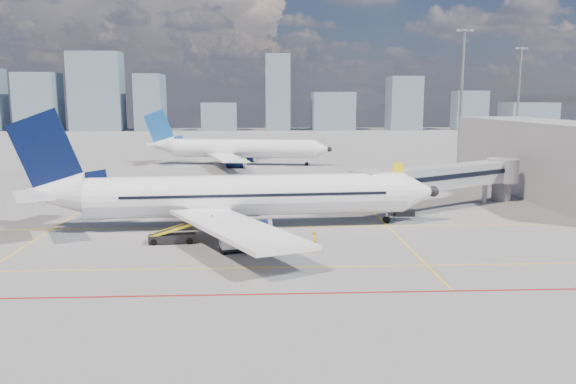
# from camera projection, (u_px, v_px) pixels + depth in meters

# --- Properties ---
(ground) EXTENTS (420.00, 420.00, 0.00)m
(ground) POSITION_uv_depth(u_px,v_px,m) (250.00, 248.00, 49.30)
(ground) COLOR slate
(ground) RESTS_ON ground
(apron_markings) EXTENTS (90.00, 35.12, 0.01)m
(apron_markings) POSITION_uv_depth(u_px,v_px,m) (242.00, 260.00, 45.42)
(apron_markings) COLOR yellow
(apron_markings) RESTS_ON ground
(jet_bridge) EXTENTS (23.55, 15.78, 6.30)m
(jet_bridge) POSITION_uv_depth(u_px,v_px,m) (451.00, 177.00, 66.49)
(jet_bridge) COLOR #989BA0
(jet_bridge) RESTS_ON ground
(terminal_block) EXTENTS (10.00, 42.00, 10.00)m
(terminal_block) POSITION_uv_depth(u_px,v_px,m) (548.00, 158.00, 76.04)
(terminal_block) COLOR #989BA0
(terminal_block) RESTS_ON ground
(floodlight_mast_ne) EXTENTS (3.20, 0.61, 25.45)m
(floodlight_mast_ne) POSITION_uv_depth(u_px,v_px,m) (461.00, 96.00, 103.12)
(floodlight_mast_ne) COLOR gray
(floodlight_mast_ne) RESTS_ON ground
(floodlight_mast_far) EXTENTS (3.20, 0.61, 25.45)m
(floodlight_mast_far) POSITION_uv_depth(u_px,v_px,m) (518.00, 97.00, 138.92)
(floodlight_mast_far) COLOR gray
(floodlight_mast_far) RESTS_ON ground
(distant_skyline) EXTENTS (252.00, 15.76, 32.00)m
(distant_skyline) POSITION_uv_depth(u_px,v_px,m) (206.00, 102.00, 233.58)
(distant_skyline) COLOR slate
(distant_skyline) RESTS_ON ground
(main_aircraft) EXTENTS (42.95, 37.39, 12.53)m
(main_aircraft) POSITION_uv_depth(u_px,v_px,m) (231.00, 196.00, 56.61)
(main_aircraft) COLOR white
(main_aircraft) RESTS_ON ground
(second_aircraft) EXTENTS (37.47, 32.45, 11.02)m
(second_aircraft) POSITION_uv_depth(u_px,v_px,m) (235.00, 149.00, 111.25)
(second_aircraft) COLOR white
(second_aircraft) RESTS_ON ground
(baggage_tug) EXTENTS (2.36, 1.80, 1.47)m
(baggage_tug) POSITION_uv_depth(u_px,v_px,m) (280.00, 241.00, 48.93)
(baggage_tug) COLOR white
(baggage_tug) RESTS_ON ground
(cargo_dolly) EXTENTS (3.82, 2.39, 1.94)m
(cargo_dolly) POSITION_uv_depth(u_px,v_px,m) (239.00, 239.00, 47.97)
(cargo_dolly) COLOR black
(cargo_dolly) RESTS_ON ground
(belt_loader) EXTENTS (6.01, 1.93, 2.42)m
(belt_loader) POSITION_uv_depth(u_px,v_px,m) (174.00, 236.00, 50.90)
(belt_loader) COLOR black
(belt_loader) RESTS_ON ground
(ramp_worker) EXTENTS (0.56, 0.75, 1.88)m
(ramp_worker) POSITION_uv_depth(u_px,v_px,m) (315.00, 241.00, 47.80)
(ramp_worker) COLOR gold
(ramp_worker) RESTS_ON ground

